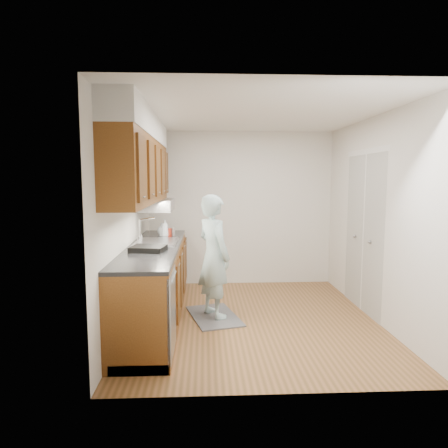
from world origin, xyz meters
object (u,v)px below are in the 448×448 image
soap_bottle_b (163,230)px  dish_rack (148,249)px  soap_bottle_c (162,229)px  steel_can (173,232)px  soap_bottle_a (165,228)px  soda_can (169,232)px  person (214,248)px

soap_bottle_b → dish_rack: size_ratio=0.50×
soap_bottle_b → soap_bottle_c: soap_bottle_b is taller
soap_bottle_c → steel_can: (0.17, -0.11, -0.03)m
steel_can → dish_rack: steel_can is taller
soap_bottle_a → soap_bottle_b: (-0.03, 0.08, -0.03)m
soap_bottle_a → steel_can: (0.10, 0.11, -0.07)m
soap_bottle_a → steel_can: bearing=48.3°
soap_bottle_a → soda_can: (0.05, 0.03, -0.06)m
person → soap_bottle_a: (-0.66, 0.59, 0.18)m
soda_can → dish_rack: 1.12m
person → steel_can: (-0.56, 0.70, 0.11)m
soap_bottle_b → steel_can: bearing=12.4°
soap_bottle_b → dish_rack: (-0.05, -1.17, -0.06)m
soap_bottle_c → soap_bottle_a: bearing=-72.8°
soap_bottle_b → soap_bottle_c: (-0.04, 0.14, -0.00)m
person → soda_can: (-0.60, 0.62, 0.11)m
person → soap_bottle_c: bearing=10.6°
soap_bottle_c → soda_can: (0.12, -0.19, -0.03)m
soap_bottle_c → dish_rack: (-0.01, -1.31, -0.06)m
steel_can → dish_rack: (-0.18, -1.20, -0.03)m
soap_bottle_c → person: bearing=-48.2°
soap_bottle_a → soap_bottle_b: size_ratio=1.36×
soda_can → soap_bottle_b: bearing=148.3°
dish_rack → person: bearing=44.7°
person → steel_can: 0.90m
soap_bottle_a → soap_bottle_c: size_ratio=1.42×
soap_bottle_b → dish_rack: bearing=-92.4°
person → soap_bottle_b: 0.97m
soap_bottle_c → dish_rack: soap_bottle_c is taller
person → soap_bottle_b: bearing=14.5°
soap_bottle_b → soda_can: bearing=-31.7°
steel_can → soda_can: bearing=-119.1°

